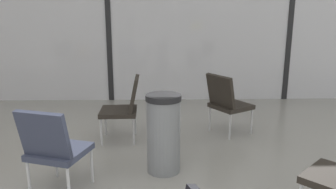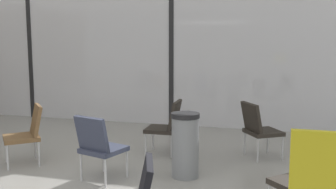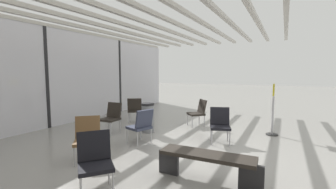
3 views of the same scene
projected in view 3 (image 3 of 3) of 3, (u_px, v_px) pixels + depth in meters
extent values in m
plane|color=gray|center=(205.00, 155.00, 4.78)|extent=(60.00, 60.00, 0.00)
cube|color=silver|center=(46.00, 78.00, 7.03)|extent=(14.00, 0.08, 3.17)
cube|color=black|center=(46.00, 78.00, 7.03)|extent=(0.10, 0.12, 3.17)
cube|color=black|center=(119.00, 76.00, 10.12)|extent=(0.10, 0.12, 3.17)
cube|color=#B7B2A8|center=(172.00, 4.00, 4.84)|extent=(13.72, 0.12, 0.10)
cube|color=#B7B2A8|center=(143.00, 9.00, 5.18)|extent=(13.72, 0.12, 0.10)
cube|color=#B7B2A8|center=(118.00, 13.00, 5.52)|extent=(13.72, 0.12, 0.10)
cube|color=#B7B2A8|center=(96.00, 16.00, 5.86)|extent=(13.72, 0.12, 0.10)
cube|color=#B7B2A8|center=(77.00, 19.00, 6.19)|extent=(13.72, 0.12, 0.10)
cube|color=#B7B2A8|center=(59.00, 22.00, 6.53)|extent=(13.72, 0.12, 0.10)
cube|color=#B7B2A8|center=(43.00, 24.00, 6.87)|extent=(13.72, 0.12, 0.10)
sphere|color=black|center=(24.00, 57.00, 9.25)|extent=(0.28, 0.28, 0.28)
cube|color=black|center=(96.00, 167.00, 3.23)|extent=(0.68, 0.68, 0.06)
cube|color=black|center=(94.00, 145.00, 3.40)|extent=(0.46, 0.41, 0.44)
cylinder|color=#BCBCC1|center=(113.00, 185.00, 3.14)|extent=(0.03, 0.03, 0.37)
cylinder|color=#BCBCC1|center=(80.00, 177.00, 3.36)|extent=(0.03, 0.03, 0.37)
cylinder|color=#BCBCC1|center=(109.00, 173.00, 3.52)|extent=(0.03, 0.03, 0.37)
cube|color=#28231E|center=(196.00, 114.00, 7.37)|extent=(0.68, 0.68, 0.06)
cube|color=#28231E|center=(202.00, 106.00, 7.41)|extent=(0.45, 0.43, 0.44)
cylinder|color=#BCBCC1|center=(188.00, 119.00, 7.54)|extent=(0.03, 0.03, 0.37)
cylinder|color=#BCBCC1|center=(192.00, 122.00, 7.14)|extent=(0.03, 0.03, 0.37)
cylinder|color=#BCBCC1|center=(199.00, 119.00, 7.65)|extent=(0.03, 0.03, 0.37)
cylinder|color=#BCBCC1|center=(204.00, 121.00, 7.25)|extent=(0.03, 0.03, 0.37)
cube|color=#28231E|center=(110.00, 119.00, 6.50)|extent=(0.49, 0.49, 0.06)
cube|color=#28231E|center=(114.00, 110.00, 6.67)|extent=(0.15, 0.48, 0.44)
cylinder|color=#BCBCC1|center=(99.00, 127.00, 6.43)|extent=(0.03, 0.03, 0.37)
cylinder|color=#BCBCC1|center=(111.00, 129.00, 6.24)|extent=(0.03, 0.03, 0.37)
cylinder|color=#BCBCC1|center=(109.00, 124.00, 6.80)|extent=(0.03, 0.03, 0.37)
cylinder|color=#BCBCC1|center=(120.00, 126.00, 6.62)|extent=(0.03, 0.03, 0.37)
cube|color=black|center=(220.00, 127.00, 5.56)|extent=(0.61, 0.61, 0.06)
cube|color=black|center=(220.00, 116.00, 5.75)|extent=(0.29, 0.50, 0.44)
cylinder|color=#BCBCC1|center=(212.00, 138.00, 5.41)|extent=(0.03, 0.03, 0.37)
cylinder|color=#BCBCC1|center=(230.00, 139.00, 5.35)|extent=(0.03, 0.03, 0.37)
cylinder|color=#BCBCC1|center=(211.00, 133.00, 5.82)|extent=(0.03, 0.03, 0.37)
cylinder|color=#BCBCC1|center=(228.00, 134.00, 5.76)|extent=(0.03, 0.03, 0.37)
cube|color=#33384C|center=(139.00, 127.00, 5.55)|extent=(0.60, 0.60, 0.06)
cube|color=#33384C|center=(144.00, 119.00, 5.38)|extent=(0.50, 0.28, 0.44)
cylinder|color=#BCBCC1|center=(141.00, 133.00, 5.87)|extent=(0.03, 0.03, 0.37)
cylinder|color=#BCBCC1|center=(127.00, 136.00, 5.57)|extent=(0.03, 0.03, 0.37)
cylinder|color=#BCBCC1|center=(151.00, 136.00, 5.57)|extent=(0.03, 0.03, 0.37)
cylinder|color=#BCBCC1|center=(137.00, 139.00, 5.28)|extent=(0.03, 0.03, 0.37)
cube|color=#28231E|center=(135.00, 111.00, 8.00)|extent=(0.66, 0.66, 0.06)
cube|color=#28231E|center=(135.00, 105.00, 7.77)|extent=(0.37, 0.48, 0.44)
cylinder|color=#BCBCC1|center=(141.00, 115.00, 8.25)|extent=(0.03, 0.03, 0.37)
cylinder|color=#BCBCC1|center=(130.00, 116.00, 8.22)|extent=(0.03, 0.03, 0.37)
cylinder|color=#BCBCC1|center=(141.00, 118.00, 7.83)|extent=(0.03, 0.03, 0.37)
cylinder|color=#BCBCC1|center=(129.00, 118.00, 7.80)|extent=(0.03, 0.03, 0.37)
cube|color=brown|center=(87.00, 142.00, 4.40)|extent=(0.68, 0.68, 0.06)
cube|color=brown|center=(88.00, 127.00, 4.59)|extent=(0.43, 0.45, 0.44)
cylinder|color=#BCBCC1|center=(74.00, 157.00, 4.17)|extent=(0.03, 0.03, 0.37)
cylinder|color=#BCBCC1|center=(98.00, 155.00, 4.27)|extent=(0.03, 0.03, 0.37)
cylinder|color=#BCBCC1|center=(78.00, 150.00, 4.57)|extent=(0.03, 0.03, 0.37)
cylinder|color=#BCBCC1|center=(99.00, 148.00, 4.68)|extent=(0.03, 0.03, 0.37)
cube|color=#28231E|center=(207.00, 155.00, 3.56)|extent=(0.45, 1.51, 0.06)
cube|color=#262628|center=(251.00, 178.00, 3.30)|extent=(0.06, 0.36, 0.41)
cube|color=#262628|center=(169.00, 162.00, 3.87)|extent=(0.06, 0.36, 0.41)
cylinder|color=slate|center=(148.00, 119.00, 6.60)|extent=(0.36, 0.36, 0.80)
cylinder|color=black|center=(148.00, 104.00, 6.56)|extent=(0.38, 0.38, 0.06)
cylinder|color=#333333|center=(272.00, 134.00, 6.33)|extent=(0.32, 0.32, 0.03)
cylinder|color=#B2B2B7|center=(273.00, 116.00, 6.28)|extent=(0.06, 0.06, 1.10)
cube|color=gold|center=(274.00, 90.00, 6.21)|extent=(0.44, 0.03, 0.32)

